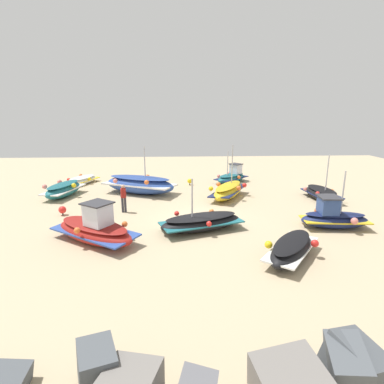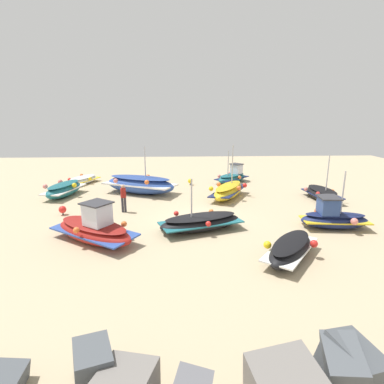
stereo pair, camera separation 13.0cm
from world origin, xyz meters
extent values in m
plane|color=tan|center=(0.00, 0.00, 0.00)|extent=(51.68, 51.68, 0.00)
ellipsoid|color=maroon|center=(5.03, 2.38, 0.44)|extent=(4.69, 3.99, 0.96)
cube|color=#2D4C9E|center=(5.03, 2.38, 0.49)|extent=(4.55, 3.90, 0.15)
ellipsoid|color=maroon|center=(5.03, 2.38, 0.81)|extent=(4.11, 3.49, 0.21)
cube|color=silver|center=(4.74, 2.59, 1.39)|extent=(1.38, 1.37, 1.00)
cube|color=#333338|center=(4.74, 2.59, 1.92)|extent=(1.60, 1.58, 0.06)
sphere|color=yellow|center=(5.37, 1.02, 0.78)|extent=(0.28, 0.28, 0.28)
sphere|color=orange|center=(5.56, 3.13, 0.84)|extent=(0.28, 0.28, 0.28)
sphere|color=orange|center=(3.63, 2.25, 0.77)|extent=(0.28, 0.28, 0.28)
ellipsoid|color=black|center=(-0.08, 1.23, 0.39)|extent=(4.62, 2.96, 0.83)
cube|color=#1E6670|center=(-0.08, 1.23, 0.43)|extent=(4.47, 2.95, 0.11)
ellipsoid|color=black|center=(-0.08, 1.23, 0.72)|extent=(4.06, 2.59, 0.16)
cylinder|color=#B7B7BC|center=(0.40, 1.39, 1.77)|extent=(0.08, 0.08, 1.97)
sphere|color=red|center=(1.17, 0.68, 0.74)|extent=(0.27, 0.27, 0.27)
sphere|color=red|center=(-0.38, 2.10, 0.65)|extent=(0.27, 0.27, 0.27)
sphere|color=orange|center=(-0.73, 0.03, 0.61)|extent=(0.27, 0.27, 0.27)
ellipsoid|color=#2D4C9E|center=(3.88, -6.42, 0.64)|extent=(5.89, 4.27, 1.39)
cube|color=white|center=(3.88, -6.42, 0.71)|extent=(5.70, 4.20, 0.22)
ellipsoid|color=navy|center=(3.88, -6.42, 1.18)|extent=(5.17, 3.71, 0.30)
cylinder|color=#B7B7BC|center=(3.43, -6.21, 2.40)|extent=(0.08, 0.08, 2.23)
sphere|color=orange|center=(3.21, -4.79, 1.20)|extent=(0.33, 0.33, 0.33)
sphere|color=orange|center=(3.38, -7.52, 1.04)|extent=(0.33, 0.33, 0.33)
sphere|color=#EA7F75|center=(5.54, -5.84, 1.11)|extent=(0.33, 0.33, 0.33)
ellipsoid|color=black|center=(-8.81, -4.05, 0.39)|extent=(1.70, 3.58, 0.87)
cube|color=navy|center=(-8.81, -4.05, 0.43)|extent=(1.69, 3.44, 0.15)
ellipsoid|color=black|center=(-8.81, -4.05, 0.73)|extent=(1.46, 3.15, 0.20)
cylinder|color=#B7B7BC|center=(-8.85, -3.62, 1.98)|extent=(0.08, 0.08, 2.38)
sphere|color=red|center=(-8.12, -3.17, 0.68)|extent=(0.27, 0.27, 0.27)
sphere|color=orange|center=(-9.57, -4.13, 0.59)|extent=(0.27, 0.27, 0.27)
sphere|color=#EA7F75|center=(-7.97, -4.78, 0.60)|extent=(0.27, 0.27, 0.27)
ellipsoid|color=gold|center=(-2.46, -4.85, 0.47)|extent=(3.35, 4.50, 1.05)
cube|color=navy|center=(-2.46, -4.85, 0.52)|extent=(3.26, 4.35, 0.19)
ellipsoid|color=gold|center=(-2.46, -4.85, 0.87)|extent=(2.90, 3.94, 0.25)
cylinder|color=#B7B7BC|center=(-2.80, -5.50, 2.31)|extent=(0.08, 0.08, 2.73)
sphere|color=red|center=(-3.75, -5.45, 0.75)|extent=(0.32, 0.32, 0.32)
sphere|color=orange|center=(-1.88, -5.58, 0.81)|extent=(0.32, 0.32, 0.32)
sphere|color=orange|center=(-3.05, -4.12, 0.88)|extent=(0.32, 0.32, 0.32)
sphere|color=yellow|center=(-1.18, -4.26, 0.83)|extent=(0.32, 0.32, 0.32)
ellipsoid|color=#1E6670|center=(-3.57, -9.81, 0.35)|extent=(3.32, 3.24, 0.70)
cube|color=navy|center=(-3.57, -9.81, 0.38)|extent=(3.26, 3.19, 0.06)
ellipsoid|color=#1A565F|center=(-3.57, -9.81, 0.64)|extent=(2.92, 2.85, 0.12)
cube|color=silver|center=(-4.01, -10.23, 1.09)|extent=(1.12, 1.12, 0.79)
cube|color=#333338|center=(-4.01, -10.23, 1.52)|extent=(1.29, 1.30, 0.06)
cylinder|color=#B7B7BC|center=(-3.14, -9.41, 1.74)|extent=(0.08, 0.08, 2.09)
sphere|color=#EA7F75|center=(-2.47, -9.86, 0.54)|extent=(0.29, 0.29, 0.29)
sphere|color=orange|center=(-4.11, -9.24, 0.56)|extent=(0.29, 0.29, 0.29)
sphere|color=#EA7F75|center=(-3.59, -10.91, 0.61)|extent=(0.29, 0.29, 0.29)
ellipsoid|color=white|center=(9.09, -9.89, 0.30)|extent=(2.50, 3.47, 0.63)
cube|color=gold|center=(9.09, -9.89, 0.32)|extent=(2.48, 3.36, 0.09)
ellipsoid|color=beige|center=(9.09, -9.89, 0.54)|extent=(2.19, 3.05, 0.13)
sphere|color=red|center=(10.08, -9.51, 0.45)|extent=(0.27, 0.27, 0.27)
sphere|color=yellow|center=(8.40, -9.58, 0.49)|extent=(0.27, 0.27, 0.27)
sphere|color=orange|center=(9.48, -10.88, 0.53)|extent=(0.27, 0.27, 0.27)
ellipsoid|color=navy|center=(-7.06, 1.23, 0.39)|extent=(3.55, 1.75, 0.85)
cube|color=gold|center=(-7.06, 1.23, 0.43)|extent=(3.41, 1.76, 0.13)
ellipsoid|color=#151E45|center=(-7.06, 1.23, 0.72)|extent=(3.12, 1.51, 0.18)
cube|color=#2D4784|center=(-6.65, 1.20, 1.21)|extent=(0.95, 1.08, 0.85)
cube|color=#333338|center=(-6.65, 1.20, 1.66)|extent=(1.10, 1.26, 0.06)
cylinder|color=#B7B7BC|center=(-7.32, 1.26, 1.90)|extent=(0.08, 0.08, 2.24)
sphere|color=#EA7F75|center=(-7.59, 2.13, 0.67)|extent=(0.35, 0.35, 0.35)
sphere|color=orange|center=(-6.54, 0.34, 0.65)|extent=(0.35, 0.35, 0.35)
ellipsoid|color=#1E6670|center=(9.23, -5.80, 0.48)|extent=(2.27, 3.95, 0.97)
cube|color=white|center=(9.23, -5.80, 0.53)|extent=(2.28, 3.81, 0.10)
ellipsoid|color=#1A565F|center=(9.23, -5.80, 0.88)|extent=(1.99, 3.47, 0.17)
sphere|color=#EA7F75|center=(10.25, -5.17, 0.89)|extent=(0.33, 0.33, 0.33)
sphere|color=yellow|center=(8.41, -5.60, 0.85)|extent=(0.33, 0.33, 0.33)
sphere|color=#EA7F75|center=(9.83, -6.85, 0.85)|extent=(0.33, 0.33, 0.33)
ellipsoid|color=black|center=(-3.52, 4.62, 0.40)|extent=(3.22, 3.66, 0.81)
cube|color=white|center=(-3.52, 4.62, 0.44)|extent=(3.17, 3.57, 0.08)
ellipsoid|color=black|center=(-3.52, 4.62, 0.74)|extent=(2.83, 3.22, 0.14)
sphere|color=red|center=(-4.51, 4.57, 0.63)|extent=(0.32, 0.32, 0.32)
sphere|color=yellow|center=(-2.54, 4.66, 0.66)|extent=(0.32, 0.32, 0.32)
cylinder|color=#2D2D38|center=(4.42, -1.94, 0.46)|extent=(0.14, 0.14, 0.92)
cylinder|color=#2D2D38|center=(4.26, -1.96, 0.46)|extent=(0.14, 0.14, 0.92)
cylinder|color=maroon|center=(4.34, -1.95, 1.20)|extent=(0.32, 0.32, 0.57)
sphere|color=tan|center=(4.34, -1.95, 1.60)|extent=(0.22, 0.22, 0.22)
cube|color=#4C5156|center=(-2.67, 10.74, 0.52)|extent=(1.40, 1.49, 1.34)
cube|color=#4C5156|center=(-2.44, 10.87, 0.54)|extent=(1.19, 1.42, 1.30)
cube|color=#4C5156|center=(2.98, 10.45, 0.48)|extent=(1.12, 1.22, 1.03)
cylinder|color=#3F3F42|center=(0.05, -8.97, 0.07)|extent=(0.08, 0.08, 0.13)
sphere|color=yellow|center=(0.05, -8.97, 0.33)|extent=(0.40, 0.40, 0.40)
cylinder|color=#3F3F42|center=(7.87, -1.58, 0.05)|extent=(0.08, 0.08, 0.11)
sphere|color=red|center=(7.87, -1.58, 0.33)|extent=(0.43, 0.43, 0.43)
camera|label=1|loc=(1.18, 16.20, 5.90)|focal=29.16mm
camera|label=2|loc=(1.05, 16.21, 5.90)|focal=29.16mm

